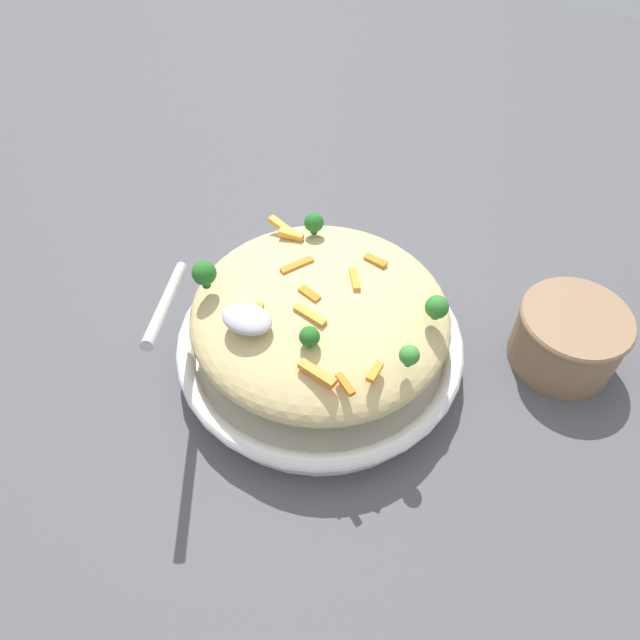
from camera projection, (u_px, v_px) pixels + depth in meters
name	position (u px, v px, depth m)	size (l,w,h in m)	color
ground_plane	(320.00, 359.00, 0.76)	(2.40, 2.40, 0.00)	#4C4C51
serving_bowl	(320.00, 346.00, 0.74)	(0.35, 0.35, 0.05)	white
pasta_mound	(320.00, 315.00, 0.70)	(0.30, 0.30, 0.08)	#D1BA7A
carrot_piece_0	(375.00, 261.00, 0.70)	(0.03, 0.01, 0.01)	orange
carrot_piece_1	(310.00, 294.00, 0.66)	(0.03, 0.01, 0.01)	orange
carrot_piece_2	(375.00, 372.00, 0.60)	(0.02, 0.01, 0.01)	orange
carrot_piece_3	(297.00, 265.00, 0.69)	(0.04, 0.01, 0.01)	orange
carrot_piece_4	(310.00, 315.00, 0.64)	(0.04, 0.01, 0.01)	orange
carrot_piece_5	(281.00, 226.00, 0.74)	(0.04, 0.01, 0.01)	orange
carrot_piece_6	(355.00, 280.00, 0.67)	(0.03, 0.01, 0.01)	orange
carrot_piece_7	(258.00, 314.00, 0.65)	(0.03, 0.01, 0.01)	orange
carrot_piece_8	(317.00, 373.00, 0.60)	(0.04, 0.01, 0.01)	orange
carrot_piece_9	(345.00, 384.00, 0.59)	(0.03, 0.01, 0.01)	orange
carrot_piece_10	(291.00, 235.00, 0.73)	(0.03, 0.01, 0.01)	orange
broccoli_floret_0	(437.00, 307.00, 0.64)	(0.03, 0.03, 0.03)	#296820
broccoli_floret_1	(204.00, 274.00, 0.66)	(0.03, 0.03, 0.03)	#205B1C
broccoli_floret_2	(310.00, 337.00, 0.61)	(0.02, 0.02, 0.02)	#205B1C
broccoli_floret_3	(314.00, 223.00, 0.73)	(0.02, 0.02, 0.03)	#205B1C
broccoli_floret_4	(409.00, 355.00, 0.60)	(0.02, 0.02, 0.03)	#377928
serving_spoon	(217.00, 313.00, 0.62)	(0.14, 0.15, 0.07)	#B7B7BC
companion_bowl	(569.00, 336.00, 0.73)	(0.13, 0.13, 0.08)	#8C6B4C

